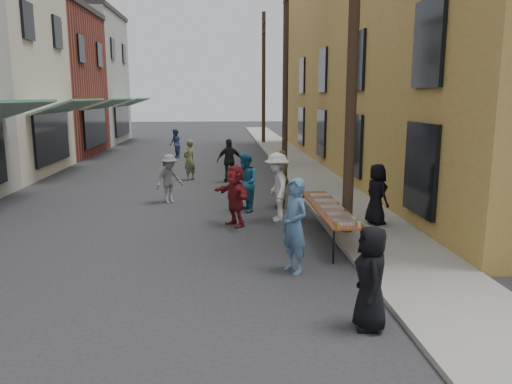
{
  "coord_description": "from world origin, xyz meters",
  "views": [
    {
      "loc": [
        1.3,
        -8.49,
        3.3
      ],
      "look_at": [
        2.02,
        1.92,
        1.3
      ],
      "focal_mm": 35.0,
      "sensor_mm": 36.0,
      "label": 1
    }
  ],
  "objects": [
    {
      "name": "cup_stack",
      "position": [
        4.0,
        0.92,
        0.81
      ],
      "size": [
        0.08,
        0.08,
        0.12
      ],
      "primitive_type": "cylinder",
      "color": "tan",
      "rests_on": "serving_table"
    },
    {
      "name": "ground",
      "position": [
        0.0,
        0.0,
        0.0
      ],
      "size": [
        120.0,
        120.0,
        0.0
      ],
      "primitive_type": "plane",
      "color": "#28282B",
      "rests_on": "ground"
    },
    {
      "name": "guest_front_d",
      "position": [
        2.77,
        4.57,
        0.92
      ],
      "size": [
        0.73,
        1.22,
        1.84
      ],
      "primitive_type": "imported",
      "rotation": [
        0.0,
        0.0,
        -1.53
      ],
      "color": "silver",
      "rests_on": "ground"
    },
    {
      "name": "utility_pole_far",
      "position": [
        4.3,
        27.0,
        4.5
      ],
      "size": [
        0.26,
        0.26,
        9.0
      ],
      "primitive_type": "cylinder",
      "color": "#2D2116",
      "rests_on": "ground"
    },
    {
      "name": "building_ochre",
      "position": [
        11.1,
        14.0,
        5.0
      ],
      "size": [
        10.0,
        28.0,
        10.0
      ],
      "primitive_type": "cube",
      "color": "#AB783D",
      "rests_on": "ground"
    },
    {
      "name": "guest_front_a",
      "position": [
        3.4,
        -1.88,
        0.76
      ],
      "size": [
        0.55,
        0.78,
        1.53
      ],
      "primitive_type": "imported",
      "rotation": [
        0.0,
        0.0,
        -1.66
      ],
      "color": "black",
      "rests_on": "ground"
    },
    {
      "name": "utility_pole_near",
      "position": [
        4.3,
        3.0,
        4.5
      ],
      "size": [
        0.26,
        0.26,
        9.0
      ],
      "primitive_type": "cylinder",
      "color": "#2D2116",
      "rests_on": "ground"
    },
    {
      "name": "condiment_jar_a",
      "position": [
        3.58,
        0.87,
        0.79
      ],
      "size": [
        0.07,
        0.07,
        0.08
      ],
      "primitive_type": "cylinder",
      "color": "#A57F26",
      "rests_on": "serving_table"
    },
    {
      "name": "guest_front_c",
      "position": [
        1.97,
        5.68,
        0.86
      ],
      "size": [
        0.84,
        0.97,
        1.72
      ],
      "primitive_type": "imported",
      "rotation": [
        0.0,
        0.0,
        -1.33
      ],
      "color": "#206686",
      "rests_on": "ground"
    },
    {
      "name": "condiment_jar_c",
      "position": [
        3.58,
        1.07,
        0.79
      ],
      "size": [
        0.07,
        0.07,
        0.08
      ],
      "primitive_type": "cylinder",
      "color": "#A57F26",
      "rests_on": "serving_table"
    },
    {
      "name": "guest_front_e",
      "position": [
        3.11,
        6.17,
        0.87
      ],
      "size": [
        0.49,
        1.04,
        1.73
      ],
      "primitive_type": "imported",
      "rotation": [
        0.0,
        0.0,
        -1.64
      ],
      "color": "brown",
      "rests_on": "ground"
    },
    {
      "name": "serving_table",
      "position": [
        3.8,
        2.82,
        0.71
      ],
      "size": [
        0.7,
        4.0,
        0.75
      ],
      "color": "brown",
      "rests_on": "ground"
    },
    {
      "name": "utility_pole_mid",
      "position": [
        4.3,
        15.0,
        4.5
      ],
      "size": [
        0.26,
        0.26,
        9.0
      ],
      "primitive_type": "cylinder",
      "color": "#2D2116",
      "rests_on": "ground"
    },
    {
      "name": "sidewalk",
      "position": [
        5.0,
        15.0,
        0.05
      ],
      "size": [
        2.2,
        60.0,
        0.1
      ],
      "primitive_type": "cube",
      "color": "gray",
      "rests_on": "ground"
    },
    {
      "name": "passerby_far",
      "position": [
        -1.19,
        18.86,
        0.8
      ],
      "size": [
        0.88,
        0.96,
        1.6
      ],
      "primitive_type": "imported",
      "rotation": [
        0.0,
        0.0,
        5.15
      ],
      "color": "#455D87",
      "rests_on": "ground"
    },
    {
      "name": "passerby_mid",
      "position": [
        1.61,
        10.87,
        0.85
      ],
      "size": [
        1.05,
        0.57,
        1.69
      ],
      "primitive_type": "imported",
      "rotation": [
        0.0,
        0.0,
        3.3
      ],
      "color": "black",
      "rests_on": "ground"
    },
    {
      "name": "catering_tray_buns",
      "position": [
        3.8,
        2.52,
        0.79
      ],
      "size": [
        0.5,
        0.33,
        0.08
      ],
      "primitive_type": "cube",
      "color": "tan",
      "rests_on": "serving_table"
    },
    {
      "name": "catering_tray_buns_end",
      "position": [
        3.8,
        3.92,
        0.79
      ],
      "size": [
        0.5,
        0.33,
        0.08
      ],
      "primitive_type": "cube",
      "color": "tan",
      "rests_on": "serving_table"
    },
    {
      "name": "catering_tray_sausage",
      "position": [
        3.8,
        1.17,
        0.79
      ],
      "size": [
        0.5,
        0.33,
        0.08
      ],
      "primitive_type": "cube",
      "color": "maroon",
      "rests_on": "serving_table"
    },
    {
      "name": "guest_queue_back",
      "position": [
        1.63,
        4.09,
        0.8
      ],
      "size": [
        1.14,
        1.52,
        1.6
      ],
      "primitive_type": "imported",
      "rotation": [
        0.0,
        0.0,
        -1.06
      ],
      "color": "maroon",
      "rests_on": "ground"
    },
    {
      "name": "passerby_right",
      "position": [
        0.02,
        11.4,
        0.82
      ],
      "size": [
        0.68,
        0.71,
        1.64
      ],
      "primitive_type": "imported",
      "rotation": [
        0.0,
        0.0,
        4.04
      ],
      "color": "#5E683C",
      "rests_on": "ground"
    },
    {
      "name": "catering_tray_foil_d",
      "position": [
        3.8,
        3.22,
        0.79
      ],
      "size": [
        0.5,
        0.33,
        0.08
      ],
      "primitive_type": "cube",
      "color": "#B2B2B7",
      "rests_on": "serving_table"
    },
    {
      "name": "server",
      "position": [
        5.21,
        3.65,
        0.87
      ],
      "size": [
        0.7,
        0.87,
        1.54
      ],
      "primitive_type": "imported",
      "rotation": [
        0.0,
        0.0,
        1.89
      ],
      "color": "black",
      "rests_on": "sidewalk"
    },
    {
      "name": "catering_tray_foil_b",
      "position": [
        3.8,
        1.82,
        0.79
      ],
      "size": [
        0.5,
        0.33,
        0.08
      ],
      "primitive_type": "cube",
      "color": "#B2B2B7",
      "rests_on": "serving_table"
    },
    {
      "name": "passerby_left",
      "position": [
        -0.35,
        7.1,
        0.77
      ],
      "size": [
        1.12,
        1.09,
        1.54
      ],
      "primitive_type": "imported",
      "rotation": [
        0.0,
        0.0,
        0.74
      ],
      "color": "slate",
      "rests_on": "ground"
    },
    {
      "name": "guest_front_b",
      "position": [
        2.65,
        0.52,
        0.91
      ],
      "size": [
        0.69,
        0.79,
        1.82
      ],
      "primitive_type": "imported",
      "rotation": [
        0.0,
        0.0,
        -1.09
      ],
      "color": "#4C6F93",
      "rests_on": "ground"
    },
    {
      "name": "condiment_jar_b",
      "position": [
        3.58,
        0.97,
        0.79
      ],
      "size": [
        0.07,
        0.07,
        0.08
      ],
      "primitive_type": "cylinder",
      "color": "#A57F26",
      "rests_on": "serving_table"
    }
  ]
}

